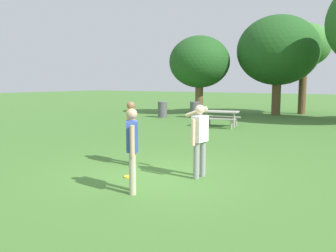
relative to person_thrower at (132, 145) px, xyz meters
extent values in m
plane|color=#447530|center=(-0.41, 1.34, -0.94)|extent=(120.00, 120.00, 0.00)
cylinder|color=#B7AD93|center=(0.08, -0.10, -0.53)|extent=(0.13, 0.13, 0.82)
cylinder|color=#B7AD93|center=(-0.08, 0.10, -0.53)|extent=(0.13, 0.13, 0.82)
cube|color=#3856B7|center=(0.00, 0.00, 0.17)|extent=(0.41, 0.43, 0.58)
sphere|color=tan|center=(0.00, 0.00, 0.59)|extent=(0.21, 0.21, 0.21)
cylinder|color=tan|center=(0.17, -0.20, 0.12)|extent=(0.09, 0.09, 0.58)
cylinder|color=tan|center=(-0.17, 0.20, 0.12)|extent=(0.09, 0.09, 0.58)
cylinder|color=black|center=(-1.60, 1.95, -0.53)|extent=(0.13, 0.13, 0.82)
cylinder|color=black|center=(-1.44, 1.75, -0.53)|extent=(0.13, 0.13, 0.82)
cube|color=orange|center=(-1.52, 1.85, 0.17)|extent=(0.41, 0.43, 0.58)
sphere|color=brown|center=(-1.52, 1.85, 0.59)|extent=(0.21, 0.21, 0.21)
cylinder|color=brown|center=(-1.69, 2.05, 0.12)|extent=(0.09, 0.09, 0.58)
cylinder|color=brown|center=(-1.36, 1.65, 0.12)|extent=(0.09, 0.09, 0.58)
cylinder|color=gray|center=(0.57, 1.53, -0.53)|extent=(0.13, 0.13, 0.82)
cylinder|color=gray|center=(0.59, 1.79, -0.53)|extent=(0.13, 0.13, 0.82)
cube|color=white|center=(0.58, 1.66, 0.17)|extent=(0.25, 0.40, 0.58)
sphere|color=beige|center=(0.58, 1.66, 0.59)|extent=(0.21, 0.21, 0.21)
cylinder|color=beige|center=(0.56, 1.40, 0.12)|extent=(0.09, 0.09, 0.58)
cylinder|color=beige|center=(0.33, 1.94, 0.51)|extent=(0.58, 0.14, 0.28)
cylinder|color=yellow|center=(-0.77, 0.83, -0.93)|extent=(0.25, 0.25, 0.03)
cube|color=#B2ADA3|center=(-2.86, 10.18, -0.20)|extent=(1.82, 1.09, 0.06)
cube|color=#A49F96|center=(-2.75, 9.61, -0.50)|extent=(1.72, 0.60, 0.05)
cube|color=#A49F96|center=(-2.98, 10.75, -0.50)|extent=(1.72, 0.60, 0.05)
cylinder|color=#A49F96|center=(-3.51, 10.05, -0.59)|extent=(0.11, 0.11, 0.71)
cylinder|color=#A49F96|center=(-3.40, 9.48, -0.73)|extent=(0.09, 0.09, 0.41)
cylinder|color=#A49F96|center=(-3.63, 10.62, -0.73)|extent=(0.09, 0.09, 0.41)
cylinder|color=#A49F96|center=(-2.22, 10.32, -0.59)|extent=(0.11, 0.11, 0.71)
cylinder|color=#A49F96|center=(-2.10, 9.75, -0.73)|extent=(0.09, 0.09, 0.41)
cylinder|color=#A49F96|center=(-2.33, 10.88, -0.73)|extent=(0.09, 0.09, 0.41)
cylinder|color=#515156|center=(-7.75, 12.52, -0.49)|extent=(0.56, 0.56, 0.90)
cylinder|color=slate|center=(-7.75, 12.52, -0.01)|extent=(0.59, 0.59, 0.06)
cylinder|color=#515156|center=(-6.07, 13.49, -0.49)|extent=(0.56, 0.56, 0.90)
cylinder|color=slate|center=(-6.07, 13.49, -0.01)|extent=(0.59, 0.59, 0.06)
cylinder|color=brown|center=(-6.90, 15.59, 0.23)|extent=(0.52, 0.52, 2.35)
ellipsoid|color=#21511E|center=(-6.90, 15.59, 2.50)|extent=(3.95, 3.95, 3.36)
cylinder|color=brown|center=(-2.49, 17.92, 0.41)|extent=(0.57, 0.57, 2.71)
ellipsoid|color=#21511E|center=(-2.49, 17.92, 3.20)|extent=(5.19, 5.19, 4.41)
cylinder|color=brown|center=(-1.23, 19.51, 0.86)|extent=(0.49, 0.49, 3.61)
ellipsoid|color=#3D7A33|center=(-1.23, 19.51, 3.59)|extent=(3.36, 3.36, 2.85)
camera|label=1|loc=(4.24, -5.23, 1.20)|focal=37.96mm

